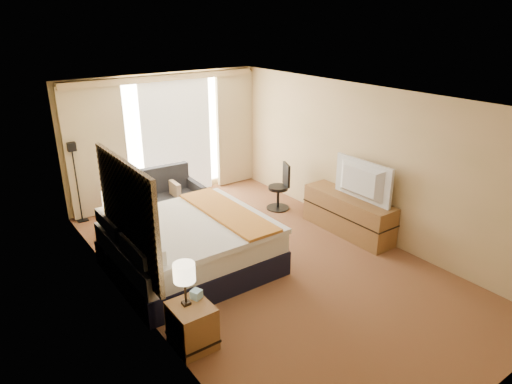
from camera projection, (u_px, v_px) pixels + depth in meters
floor at (266, 262)px, 7.24m from camera, size 4.20×7.00×0.02m
ceiling at (267, 97)px, 6.30m from camera, size 4.20×7.00×0.02m
wall_back at (165, 137)px, 9.42m from camera, size 4.20×0.02×2.60m
wall_front at (499, 295)px, 4.12m from camera, size 4.20×0.02×2.60m
wall_left at (131, 220)px, 5.63m from camera, size 0.02×7.00×2.60m
wall_right at (363, 161)px, 7.91m from camera, size 0.02×7.00×2.60m
headboard at (128, 215)px, 5.81m from camera, size 0.06×1.85×1.50m
nightstand_left at (192, 326)px, 5.33m from camera, size 0.45×0.52×0.55m
nightstand_right at (117, 244)px, 7.22m from camera, size 0.45×0.52×0.55m
media_dresser at (348, 214)px, 8.11m from camera, size 0.50×1.80×0.70m
window at (176, 135)px, 9.52m from camera, size 2.30×0.02×2.30m
curtains at (166, 133)px, 9.29m from camera, size 4.12×0.19×2.56m
bed at (189, 245)px, 6.91m from camera, size 2.27×2.08×1.10m
loveseat at (161, 203)px, 8.67m from camera, size 1.56×0.89×0.95m
floor_lamp at (74, 166)px, 8.31m from camera, size 0.19×0.19×1.54m
desk_chair at (281, 189)px, 9.10m from camera, size 0.47×0.47×0.94m
lamp_left at (184, 273)px, 5.11m from camera, size 0.25×0.25×0.53m
lamp_right at (113, 200)px, 6.88m from camera, size 0.31×0.31×0.65m
tissue_box at (196, 294)px, 5.36m from camera, size 0.15×0.15×0.10m
telephone at (121, 224)px, 7.21m from camera, size 0.18×0.14×0.07m
television at (358, 181)px, 7.67m from camera, size 0.16×1.20×0.69m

